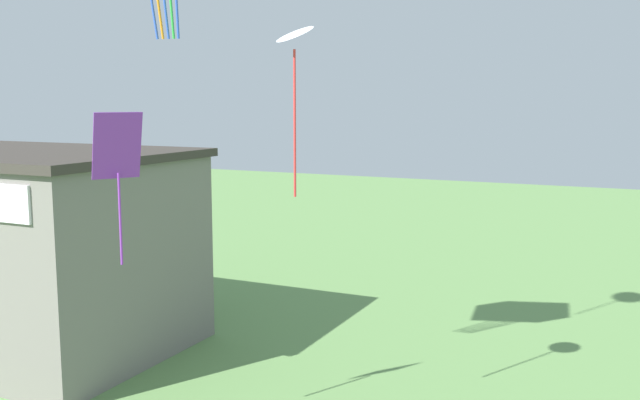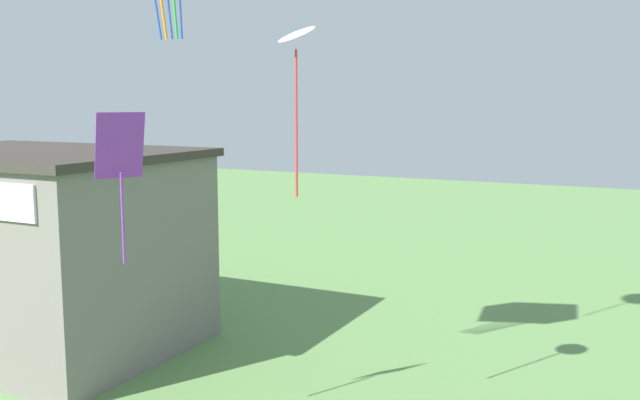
# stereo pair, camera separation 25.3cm
# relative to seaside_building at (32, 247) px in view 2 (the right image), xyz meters

# --- Properties ---
(seaside_building) EXTENTS (9.26, 6.58, 5.81)m
(seaside_building) POSITION_rel_seaside_building_xyz_m (0.00, 0.00, 0.00)
(seaside_building) COLOR slate
(seaside_building) RESTS_ON ground_plane
(kite_purple_streamer) EXTENTS (0.75, 1.00, 3.03)m
(kite_purple_streamer) POSITION_rel_seaside_building_xyz_m (7.07, -3.91, 3.21)
(kite_purple_streamer) COLOR purple
(kite_white_delta) EXTENTS (1.05, 1.03, 3.44)m
(kite_white_delta) POSITION_rel_seaside_building_xyz_m (10.08, -2.16, 5.33)
(kite_white_delta) COLOR white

